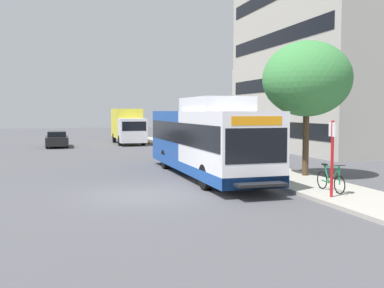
# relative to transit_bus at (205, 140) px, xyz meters

# --- Properties ---
(ground_plane) EXTENTS (120.00, 120.00, 0.00)m
(ground_plane) POSITION_rel_transit_bus_xyz_m (-3.83, 4.02, -1.70)
(ground_plane) COLOR #4C4C51
(sidewalk_curb) EXTENTS (3.00, 56.00, 0.14)m
(sidewalk_curb) POSITION_rel_transit_bus_xyz_m (3.17, 2.02, -1.63)
(sidewalk_curb) COLOR #A8A399
(sidewalk_curb) RESTS_ON ground
(transit_bus) EXTENTS (2.58, 12.25, 3.65)m
(transit_bus) POSITION_rel_transit_bus_xyz_m (0.00, 0.00, 0.00)
(transit_bus) COLOR white
(transit_bus) RESTS_ON ground
(bus_stop_sign_pole) EXTENTS (0.10, 0.36, 2.60)m
(bus_stop_sign_pole) POSITION_rel_transit_bus_xyz_m (2.26, -6.84, -0.05)
(bus_stop_sign_pole) COLOR red
(bus_stop_sign_pole) RESTS_ON sidewalk_curb
(bicycle_parked) EXTENTS (0.52, 1.76, 1.02)m
(bicycle_parked) POSITION_rel_transit_bus_xyz_m (2.86, -5.89, -1.14)
(bicycle_parked) COLOR black
(bicycle_parked) RESTS_ON sidewalk_curb
(street_tree_near_stop) EXTENTS (3.97, 3.97, 6.04)m
(street_tree_near_stop) POSITION_rel_transit_bus_xyz_m (4.16, -1.92, 2.78)
(street_tree_near_stop) COLOR #4C3823
(street_tree_near_stop) RESTS_ON sidewalk_curb
(parked_car_far_lane) EXTENTS (1.80, 4.50, 1.33)m
(parked_car_far_lane) POSITION_rel_transit_bus_xyz_m (-6.61, 20.06, -1.04)
(parked_car_far_lane) COLOR black
(parked_car_far_lane) RESTS_ON ground
(box_truck_background) EXTENTS (2.32, 7.01, 3.25)m
(box_truck_background) POSITION_rel_transit_bus_xyz_m (-0.26, 22.18, 0.04)
(box_truck_background) COLOR silver
(box_truck_background) RESTS_ON ground
(lattice_comm_tower) EXTENTS (1.10, 1.10, 33.44)m
(lattice_comm_tower) POSITION_rel_transit_bus_xyz_m (13.43, 29.04, 9.55)
(lattice_comm_tower) COLOR #B7B7BC
(lattice_comm_tower) RESTS_ON ground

